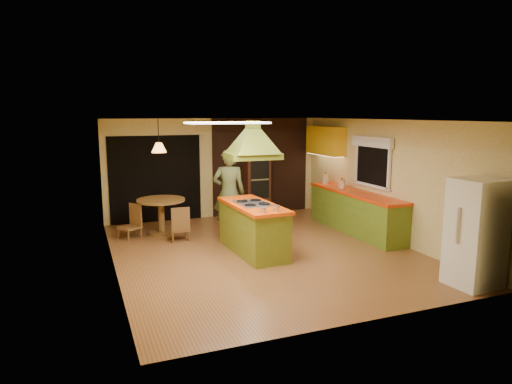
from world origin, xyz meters
name	(u,v)px	position (x,y,z in m)	size (l,w,h in m)	color
ground	(264,251)	(0.00, 0.00, 0.00)	(6.50, 6.50, 0.00)	brown
room_walls	(264,187)	(0.00, 0.00, 1.25)	(5.50, 6.50, 6.50)	beige
ceiling_plane	(264,120)	(0.00, 0.00, 2.50)	(6.50, 6.50, 0.00)	silver
brick_panel	(261,166)	(1.25, 3.23, 1.25)	(2.64, 0.03, 2.50)	#381E14
nook_opening	(156,179)	(-1.50, 3.23, 1.05)	(2.20, 0.03, 2.10)	black
right_counter	(355,212)	(2.45, 0.60, 0.46)	(0.62, 3.05, 0.92)	olive
upper_cabinets	(325,141)	(2.57, 2.20, 1.95)	(0.34, 1.40, 0.70)	yellow
window_right	(372,153)	(2.70, 0.40, 1.77)	(0.12, 1.35, 1.06)	black
fluor_panel	(227,123)	(-1.10, -1.20, 2.48)	(1.20, 0.60, 0.03)	white
kitchen_island	(253,228)	(-0.21, 0.02, 0.48)	(0.84, 1.93, 0.96)	olive
range_hood	(253,134)	(-0.21, 0.02, 2.25)	(0.97, 0.72, 0.78)	olive
man	(229,193)	(-0.26, 1.32, 0.95)	(0.69, 0.45, 1.89)	#47522B
refrigerator	(476,233)	(2.33, -2.80, 0.83)	(0.69, 0.65, 1.67)	white
wall_oven	(256,180)	(0.99, 2.95, 0.93)	(0.63, 0.62, 1.87)	#432215
dining_table	(161,209)	(-1.59, 2.03, 0.55)	(1.04, 1.04, 0.78)	brown
chair_left	(129,222)	(-2.29, 1.93, 0.36)	(0.39, 0.39, 0.71)	brown
chair_near	(179,223)	(-1.34, 1.38, 0.36)	(0.40, 0.40, 0.73)	brown
pendant_lamp	(159,148)	(-1.59, 2.03, 1.90)	(0.32, 0.32, 0.21)	#FF9E3F
canister_large	(326,179)	(2.40, 1.84, 1.03)	(0.16, 0.16, 0.23)	beige
canister_medium	(342,184)	(2.40, 1.10, 1.02)	(0.15, 0.15, 0.20)	beige
canister_small	(343,185)	(2.40, 1.06, 1.00)	(0.12, 0.12, 0.15)	beige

